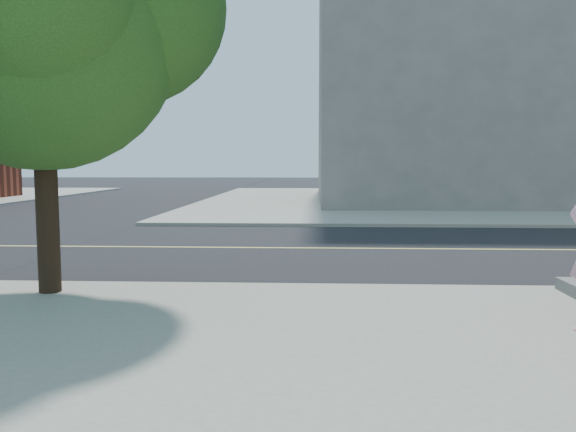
{
  "coord_description": "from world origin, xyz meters",
  "views": [
    {
      "loc": [
        4.73,
        -8.95,
        2.03
      ],
      "look_at": [
        4.37,
        -1.12,
        1.3
      ],
      "focal_mm": 35.68,
      "sensor_mm": 36.0,
      "label": 1
    }
  ],
  "objects": [
    {
      "name": "ground",
      "position": [
        0.0,
        0.0,
        0.0
      ],
      "size": [
        140.0,
        140.0,
        0.0
      ],
      "primitive_type": "plane",
      "color": "black",
      "rests_on": "ground"
    },
    {
      "name": "road_ew",
      "position": [
        0.0,
        4.5,
        0.01
      ],
      "size": [
        140.0,
        9.0,
        0.01
      ],
      "primitive_type": "cube",
      "color": "black",
      "rests_on": "ground"
    },
    {
      "name": "sidewalk_ne",
      "position": [
        13.5,
        21.5,
        0.06
      ],
      "size": [
        29.0,
        25.0,
        0.12
      ],
      "primitive_type": "cube",
      "color": "gray",
      "rests_on": "ground"
    },
    {
      "name": "filler_ne",
      "position": [
        14.0,
        22.0,
        7.12
      ],
      "size": [
        18.0,
        16.0,
        14.0
      ],
      "primitive_type": "cube",
      "color": "slate",
      "rests_on": "sidewalk_ne"
    },
    {
      "name": "street_tree",
      "position": [
        0.91,
        -0.74,
        4.34
      ],
      "size": [
        4.93,
        4.48,
        6.54
      ],
      "rotation": [
        0.0,
        0.0,
        0.12
      ],
      "color": "black",
      "rests_on": "sidewalk_se"
    }
  ]
}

